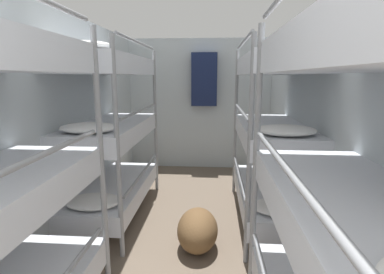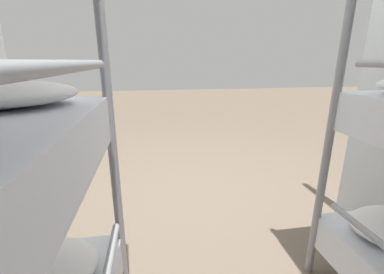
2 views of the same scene
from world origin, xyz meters
name	(u,v)px [view 2 (image 2 of 2)]	position (x,y,z in m)	size (l,w,h in m)	color
ground_plane	(203,224)	(0.00, 0.00, 0.00)	(20.00, 20.00, 0.00)	#6B5B4C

